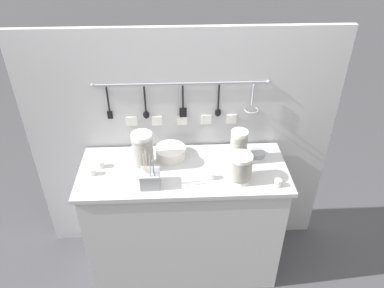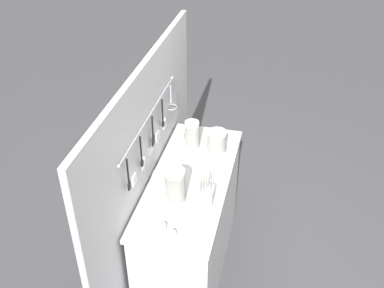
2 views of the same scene
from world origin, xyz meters
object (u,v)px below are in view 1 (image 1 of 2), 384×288
Objects in this scene: bowl_stack_wide_centre at (240,168)px; cup_centre at (211,175)px; plate_stack at (170,152)px; cup_mid_row at (92,171)px; cutlery_caddy at (150,178)px; cup_edge_near at (278,183)px; bowl_stack_short_front at (239,146)px; cup_back_right at (101,164)px; bowl_stack_tall_left at (143,151)px; steel_mixing_bowl at (257,154)px.

cup_centre is at bearing 173.29° from bowl_stack_wide_centre.
cup_mid_row is at bearing -161.18° from plate_stack.
cup_mid_row is (-0.38, 0.13, -0.03)m from cutlery_caddy.
cup_centre is (0.26, -0.25, -0.01)m from plate_stack.
plate_stack is at bearing 152.84° from cup_edge_near.
bowl_stack_short_front is 0.91× the size of cutlery_caddy.
cutlery_caddy is 0.39m from cup_back_right.
bowl_stack_tall_left is 0.36m from cup_mid_row.
plate_stack is (0.18, 0.11, -0.09)m from bowl_stack_tall_left.
bowl_stack_short_front is 5.01× the size of cup_mid_row.
cup_back_right is (-0.46, -0.10, -0.01)m from plate_stack.
cutlery_caddy is at bearing -158.68° from bowl_stack_short_front.
steel_mixing_bowl is 1.13m from cup_mid_row.
steel_mixing_bowl is (0.15, 0.05, -0.10)m from bowl_stack_short_front.
plate_stack is at bearing 11.87° from cup_back_right.
cutlery_caddy reaches higher than plate_stack.
cutlery_caddy is at bearing -177.46° from bowl_stack_wide_centre.
bowl_stack_wide_centre is 0.73× the size of cutlery_caddy.
cup_edge_near is 1.00× the size of cup_centre.
bowl_stack_tall_left is 5.46× the size of cup_mid_row.
bowl_stack_wide_centre is (0.62, -0.17, -0.03)m from bowl_stack_tall_left.
bowl_stack_short_front is 0.36m from cup_edge_near.
bowl_stack_tall_left is at bearing 164.77° from bowl_stack_wide_centre.
plate_stack reaches higher than cup_back_right.
bowl_stack_wide_centre is at bearing -11.01° from cup_back_right.
cup_edge_near is (0.07, -0.32, 0.01)m from steel_mixing_bowl.
cup_back_right is (-0.29, 0.01, -0.11)m from bowl_stack_tall_left.
bowl_stack_tall_left is at bearing -176.87° from bowl_stack_short_front.
bowl_stack_short_front is 0.21m from bowl_stack_wide_centre.
cup_back_right is (-0.34, 0.20, -0.03)m from cutlery_caddy.
cup_mid_row is (-0.95, 0.10, -0.07)m from bowl_stack_wide_centre.
cup_centre is (0.77, -0.08, 0.00)m from cup_mid_row.
steel_mixing_bowl is 2.17× the size of cup_mid_row.
cutlery_caddy is 5.51× the size of cup_back_right.
cutlery_caddy is (-0.57, -0.03, -0.04)m from bowl_stack_wide_centre.
cup_centre is at bearing 6.84° from cutlery_caddy.
bowl_stack_wide_centre is 0.96m from cup_mid_row.
cutlery_caddy is 0.40m from cup_mid_row.
steel_mixing_bowl is 2.17× the size of cup_back_right.
plate_stack is (-0.46, 0.07, -0.08)m from bowl_stack_short_front.
bowl_stack_tall_left reaches higher than cup_back_right.
cutlery_caddy reaches higher than bowl_stack_short_front.
bowl_stack_tall_left reaches higher than bowl_stack_wide_centre.
cup_mid_row is 1.00× the size of cup_centre.
bowl_stack_wide_centre is 0.25m from cup_edge_near.
bowl_stack_tall_left is at bearing 164.27° from cup_edge_near.
cutlery_caddy is (-0.13, -0.30, 0.02)m from plate_stack.
steel_mixing_bowl is (0.78, 0.08, -0.11)m from bowl_stack_tall_left.
cup_centre is at bearing -146.17° from steel_mixing_bowl.
cutlery_caddy is at bearing -112.90° from plate_stack.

